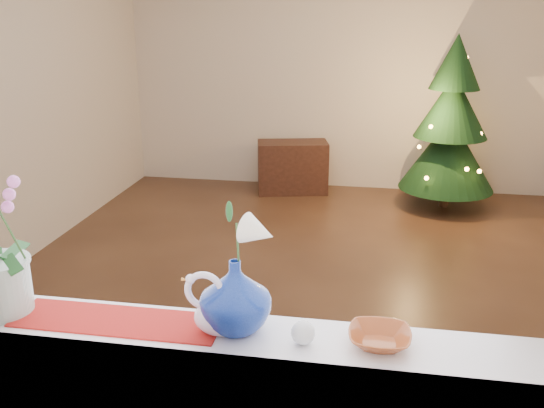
% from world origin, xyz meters
% --- Properties ---
extents(ground, '(5.00, 5.00, 0.00)m').
position_xyz_m(ground, '(0.00, 0.00, 0.00)').
color(ground, '#331F15').
rests_on(ground, ground).
extents(wall_back, '(4.50, 0.10, 2.70)m').
position_xyz_m(wall_back, '(0.00, 2.50, 1.35)').
color(wall_back, beige).
rests_on(wall_back, ground).
extents(wall_front, '(4.50, 0.10, 2.70)m').
position_xyz_m(wall_front, '(0.00, -2.50, 1.35)').
color(wall_front, beige).
rests_on(wall_front, ground).
extents(wall_left, '(0.10, 5.00, 2.70)m').
position_xyz_m(wall_left, '(-2.25, 0.00, 1.35)').
color(wall_left, beige).
rests_on(wall_left, ground).
extents(windowsill, '(2.20, 0.26, 0.04)m').
position_xyz_m(windowsill, '(0.00, -2.37, 0.90)').
color(windowsill, white).
rests_on(windowsill, window_apron).
extents(window_frame, '(2.22, 0.06, 1.60)m').
position_xyz_m(window_frame, '(0.00, -2.47, 1.70)').
color(window_frame, white).
rests_on(window_frame, windowsill).
extents(runner, '(0.70, 0.20, 0.01)m').
position_xyz_m(runner, '(-0.38, -2.37, 0.92)').
color(runner, maroon).
rests_on(runner, windowsill).
extents(swan, '(0.25, 0.14, 0.20)m').
position_xyz_m(swan, '(-0.02, -2.39, 1.02)').
color(swan, silver).
rests_on(swan, windowsill).
extents(blue_vase, '(0.32, 0.32, 0.28)m').
position_xyz_m(blue_vase, '(0.02, -2.35, 1.06)').
color(blue_vase, navy).
rests_on(blue_vase, windowsill).
extents(lily, '(0.15, 0.09, 0.21)m').
position_xyz_m(lily, '(0.02, -2.35, 1.30)').
color(lily, white).
rests_on(lily, blue_vase).
extents(paperweight, '(0.08, 0.08, 0.08)m').
position_xyz_m(paperweight, '(0.25, -2.40, 0.96)').
color(paperweight, silver).
rests_on(paperweight, windowsill).
extents(amber_dish, '(0.17, 0.17, 0.04)m').
position_xyz_m(amber_dish, '(0.48, -2.37, 0.94)').
color(amber_dish, brown).
rests_on(amber_dish, windowsill).
extents(xmas_tree, '(0.96, 0.96, 1.68)m').
position_xyz_m(xmas_tree, '(1.13, 1.95, 0.84)').
color(xmas_tree, black).
rests_on(xmas_tree, ground).
extents(side_table, '(0.80, 0.52, 0.55)m').
position_xyz_m(side_table, '(-0.44, 2.19, 0.28)').
color(side_table, black).
rests_on(side_table, ground).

